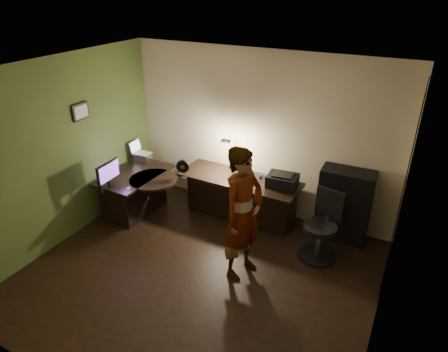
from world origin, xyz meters
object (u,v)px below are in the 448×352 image
at_px(office_chair, 320,227).
at_px(person, 243,214).
at_px(desk_left, 136,193).
at_px(monitor, 108,179).
at_px(desk_right, 239,198).
at_px(cabinet, 344,205).

relative_size(office_chair, person, 0.54).
bearing_deg(office_chair, desk_left, -164.69).
bearing_deg(monitor, desk_right, 33.44).
distance_m(office_chair, person, 1.22).
bearing_deg(cabinet, office_chair, -106.84).
bearing_deg(desk_left, monitor, -94.06).
distance_m(desk_left, office_chair, 3.08).
bearing_deg(office_chair, monitor, -155.23).
bearing_deg(cabinet, desk_left, -166.68).
bearing_deg(office_chair, cabinet, 85.87).
height_order(desk_left, person, person).
distance_m(cabinet, office_chair, 0.66).
bearing_deg(desk_left, person, -12.94).
xyz_separation_m(cabinet, person, (-1.01, -1.43, 0.35)).
bearing_deg(person, desk_left, 89.55).
bearing_deg(desk_left, cabinet, 16.39).
xyz_separation_m(monitor, person, (2.29, -0.05, 0.05)).
bearing_deg(cabinet, monitor, -158.63).
xyz_separation_m(office_chair, person, (-0.83, -0.80, 0.42)).
bearing_deg(desk_right, desk_left, -157.69).
relative_size(desk_left, desk_right, 0.63).
distance_m(monitor, person, 2.29).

